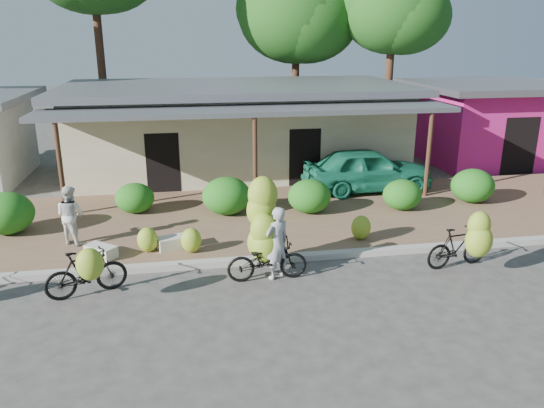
{
  "coord_description": "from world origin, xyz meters",
  "views": [
    {
      "loc": [
        -2.19,
        -9.38,
        5.16
      ],
      "look_at": [
        -0.07,
        2.76,
        1.2
      ],
      "focal_mm": 35.0,
      "sensor_mm": 36.0,
      "label": 1
    }
  ],
  "objects_px": {
    "vendor": "(277,243)",
    "tree_near_right": "(388,10)",
    "tree_center_right": "(292,14)",
    "teal_van": "(368,169)",
    "bystander": "(70,215)",
    "sack_near": "(175,242)",
    "bike_right": "(465,243)",
    "bike_center": "(265,237)",
    "bike_left": "(87,271)",
    "sack_far": "(101,251)"
  },
  "relations": [
    {
      "from": "vendor",
      "to": "tree_near_right",
      "type": "bearing_deg",
      "value": -147.42
    },
    {
      "from": "tree_center_right",
      "to": "teal_van",
      "type": "distance_m",
      "value": 10.96
    },
    {
      "from": "tree_center_right",
      "to": "bystander",
      "type": "relative_size",
      "value": 5.46
    },
    {
      "from": "vendor",
      "to": "teal_van",
      "type": "distance_m",
      "value": 7.18
    },
    {
      "from": "sack_near",
      "to": "teal_van",
      "type": "bearing_deg",
      "value": 32.25
    },
    {
      "from": "tree_near_right",
      "to": "bike_right",
      "type": "bearing_deg",
      "value": -103.47
    },
    {
      "from": "tree_center_right",
      "to": "bike_center",
      "type": "xyz_separation_m",
      "value": [
        -3.78,
        -15.25,
        -5.18
      ]
    },
    {
      "from": "bystander",
      "to": "bike_left",
      "type": "bearing_deg",
      "value": 138.0
    },
    {
      "from": "tree_center_right",
      "to": "bike_right",
      "type": "height_order",
      "value": "tree_center_right"
    },
    {
      "from": "sack_near",
      "to": "bystander",
      "type": "bearing_deg",
      "value": 162.85
    },
    {
      "from": "teal_van",
      "to": "vendor",
      "type": "bearing_deg",
      "value": 142.37
    },
    {
      "from": "tree_center_right",
      "to": "vendor",
      "type": "xyz_separation_m",
      "value": [
        -3.55,
        -15.47,
        -5.25
      ]
    },
    {
      "from": "bike_center",
      "to": "vendor",
      "type": "distance_m",
      "value": 0.33
    },
    {
      "from": "bike_left",
      "to": "sack_near",
      "type": "xyz_separation_m",
      "value": [
        1.76,
        2.06,
        -0.3
      ]
    },
    {
      "from": "sack_near",
      "to": "bystander",
      "type": "distance_m",
      "value": 2.73
    },
    {
      "from": "sack_far",
      "to": "bike_left",
      "type": "bearing_deg",
      "value": -90.72
    },
    {
      "from": "bike_right",
      "to": "bystander",
      "type": "distance_m",
      "value": 9.47
    },
    {
      "from": "bike_left",
      "to": "teal_van",
      "type": "xyz_separation_m",
      "value": [
        8.13,
        6.08,
        0.28
      ]
    },
    {
      "from": "tree_center_right",
      "to": "sack_far",
      "type": "xyz_separation_m",
      "value": [
        -7.5,
        -13.88,
        -5.82
      ]
    },
    {
      "from": "vendor",
      "to": "teal_van",
      "type": "height_order",
      "value": "vendor"
    },
    {
      "from": "vendor",
      "to": "bike_left",
      "type": "bearing_deg",
      "value": -24.91
    },
    {
      "from": "bike_right",
      "to": "bystander",
      "type": "bearing_deg",
      "value": 62.63
    },
    {
      "from": "bike_right",
      "to": "bystander",
      "type": "xyz_separation_m",
      "value": [
        -8.99,
        2.97,
        0.2
      ]
    },
    {
      "from": "bike_left",
      "to": "bystander",
      "type": "height_order",
      "value": "bystander"
    },
    {
      "from": "tree_center_right",
      "to": "teal_van",
      "type": "xyz_separation_m",
      "value": [
        0.61,
        -9.61,
        -5.23
      ]
    },
    {
      "from": "bike_right",
      "to": "bike_left",
      "type": "bearing_deg",
      "value": 80.03
    },
    {
      "from": "tree_near_right",
      "to": "sack_far",
      "type": "relative_size",
      "value": 10.59
    },
    {
      "from": "tree_near_right",
      "to": "bike_center",
      "type": "relative_size",
      "value": 3.6
    },
    {
      "from": "tree_near_right",
      "to": "bystander",
      "type": "height_order",
      "value": "tree_near_right"
    },
    {
      "from": "vendor",
      "to": "sack_far",
      "type": "bearing_deg",
      "value": -50.01
    },
    {
      "from": "bystander",
      "to": "teal_van",
      "type": "bearing_deg",
      "value": -127.49
    },
    {
      "from": "sack_near",
      "to": "teal_van",
      "type": "relative_size",
      "value": 0.2
    },
    {
      "from": "tree_center_right",
      "to": "sack_far",
      "type": "relative_size",
      "value": 10.89
    },
    {
      "from": "tree_near_right",
      "to": "bike_left",
      "type": "xyz_separation_m",
      "value": [
        -11.52,
        -13.69,
        -5.61
      ]
    },
    {
      "from": "sack_far",
      "to": "teal_van",
      "type": "xyz_separation_m",
      "value": [
        8.1,
        4.27,
        0.59
      ]
    },
    {
      "from": "tree_near_right",
      "to": "teal_van",
      "type": "bearing_deg",
      "value": -114.02
    },
    {
      "from": "sack_near",
      "to": "vendor",
      "type": "height_order",
      "value": "vendor"
    },
    {
      "from": "vendor",
      "to": "bystander",
      "type": "xyz_separation_m",
      "value": [
        -4.76,
        2.62,
        0.04
      ]
    },
    {
      "from": "bike_right",
      "to": "vendor",
      "type": "distance_m",
      "value": 4.25
    },
    {
      "from": "tree_near_right",
      "to": "sack_far",
      "type": "bearing_deg",
      "value": -134.05
    },
    {
      "from": "teal_van",
      "to": "sack_near",
      "type": "bearing_deg",
      "value": 119.98
    },
    {
      "from": "bike_left",
      "to": "teal_van",
      "type": "bearing_deg",
      "value": -71.99
    },
    {
      "from": "bike_center",
      "to": "sack_far",
      "type": "relative_size",
      "value": 2.95
    },
    {
      "from": "vendor",
      "to": "bike_right",
      "type": "bearing_deg",
      "value": 147.09
    },
    {
      "from": "bike_left",
      "to": "bike_center",
      "type": "xyz_separation_m",
      "value": [
        3.73,
        0.45,
        0.32
      ]
    },
    {
      "from": "tree_near_right",
      "to": "bystander",
      "type": "relative_size",
      "value": 5.31
    },
    {
      "from": "bike_center",
      "to": "bike_right",
      "type": "xyz_separation_m",
      "value": [
        4.47,
        -0.57,
        -0.23
      ]
    },
    {
      "from": "vendor",
      "to": "bystander",
      "type": "bearing_deg",
      "value": -56.99
    },
    {
      "from": "tree_near_right",
      "to": "teal_van",
      "type": "distance_m",
      "value": 9.9
    },
    {
      "from": "tree_center_right",
      "to": "teal_van",
      "type": "height_order",
      "value": "tree_center_right"
    }
  ]
}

